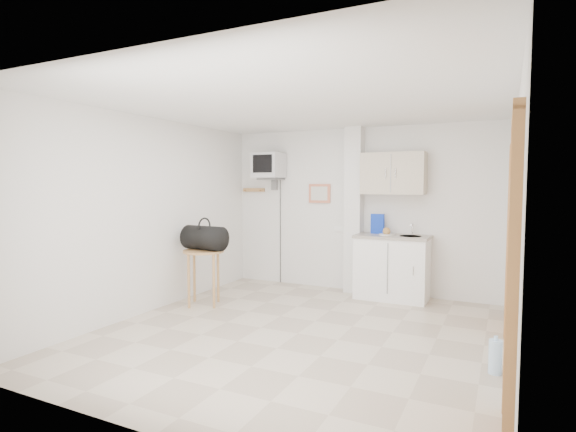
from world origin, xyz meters
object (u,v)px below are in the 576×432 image
at_px(crt_television, 269,166).
at_px(round_table, 204,259).
at_px(duffel_bag, 205,238).
at_px(water_bottle, 495,357).

bearing_deg(crt_television, round_table, -97.59).
height_order(crt_television, round_table, crt_television).
bearing_deg(duffel_bag, crt_television, 86.75).
height_order(duffel_bag, water_bottle, duffel_bag).
distance_m(crt_television, round_table, 2.00).
bearing_deg(round_table, crt_television, 82.41).
distance_m(round_table, water_bottle, 3.73).
relative_size(crt_television, water_bottle, 6.44).
distance_m(round_table, duffel_bag, 0.29).
relative_size(crt_television, round_table, 2.85).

